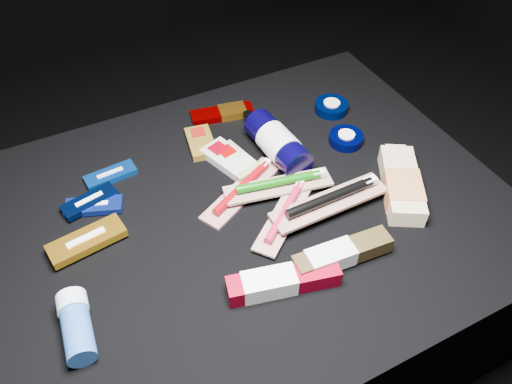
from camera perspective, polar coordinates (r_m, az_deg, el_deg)
name	(u,v)px	position (r m, az deg, el deg)	size (l,w,h in m)	color
ground	(253,311)	(1.30, -0.40, -13.45)	(3.00, 3.00, 0.00)	black
cloth_table	(252,265)	(1.13, -0.45, -8.32)	(0.98, 0.78, 0.40)	black
luna_bar_0	(111,175)	(1.07, -16.28, 1.89)	(0.11, 0.05, 0.01)	#0A45AD
luna_bar_1	(94,206)	(1.01, -18.04, -1.52)	(0.12, 0.08, 0.01)	#132996
luna_bar_2	(90,201)	(1.02, -18.47, -1.02)	(0.11, 0.06, 0.01)	black
luna_bar_3	(87,240)	(0.95, -18.76, -5.27)	(0.14, 0.07, 0.02)	#B47817
clif_bar_0	(200,141)	(1.10, -6.36, 5.78)	(0.07, 0.11, 0.02)	brown
clif_bar_1	(226,157)	(1.06, -3.43, 4.00)	(0.09, 0.13, 0.02)	beige
clif_bar_2	(234,160)	(1.05, -2.58, 3.64)	(0.08, 0.12, 0.02)	#A09358
power_bar	(226,113)	(1.18, -3.49, 9.03)	(0.15, 0.07, 0.02)	#750001
lotion_bottle	(277,143)	(1.05, 2.47, 5.61)	(0.08, 0.22, 0.07)	black
cream_tin_upper	(331,107)	(1.20, 8.61, 9.60)	(0.08, 0.08, 0.02)	black
cream_tin_lower	(346,138)	(1.12, 10.24, 6.05)	(0.08, 0.08, 0.02)	black
bodywash_bottle	(402,185)	(1.02, 16.30, 0.73)	(0.15, 0.20, 0.04)	beige
deodorant_stick	(76,325)	(0.84, -19.85, -14.12)	(0.06, 0.12, 0.05)	#26529E
toothbrush_pack_0	(243,189)	(0.99, -1.53, 0.38)	(0.21, 0.14, 0.02)	beige
toothbrush_pack_1	(285,213)	(0.94, 3.32, -2.39)	(0.18, 0.16, 0.02)	#B9B4AD
toothbrush_pack_2	(280,184)	(0.98, 2.74, 0.93)	(0.22, 0.09, 0.02)	#B3ADA8
toothbrush_pack_3	(331,200)	(0.95, 8.58, -0.87)	(0.24, 0.06, 0.03)	#ABA6A0
toothpaste_carton_red	(278,282)	(0.84, 2.58, -10.24)	(0.20, 0.09, 0.04)	maroon
toothpaste_carton_green	(338,255)	(0.88, 9.36, -7.13)	(0.18, 0.05, 0.03)	#332711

